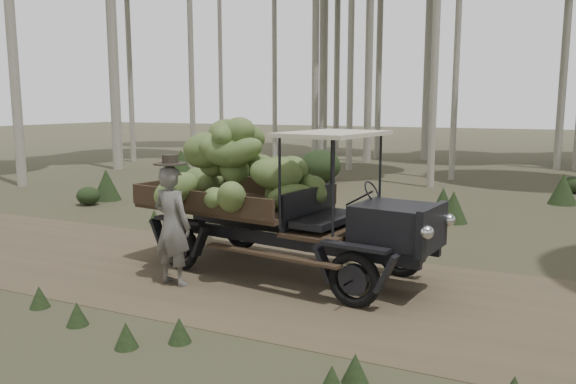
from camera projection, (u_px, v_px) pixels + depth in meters
name	position (u px, v px, depth m)	size (l,w,h in m)	color
ground	(350.00, 294.00, 8.05)	(120.00, 120.00, 0.00)	#473D2B
dirt_track	(350.00, 293.00, 8.05)	(70.00, 4.00, 0.01)	brown
banana_truck	(256.00, 177.00, 9.12)	(5.18, 2.83, 2.58)	black
farmer	(172.00, 224.00, 8.34)	(0.71, 0.54, 1.96)	#605E58
undergrowth	(397.00, 255.00, 8.12)	(24.50, 23.48, 1.35)	#233319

